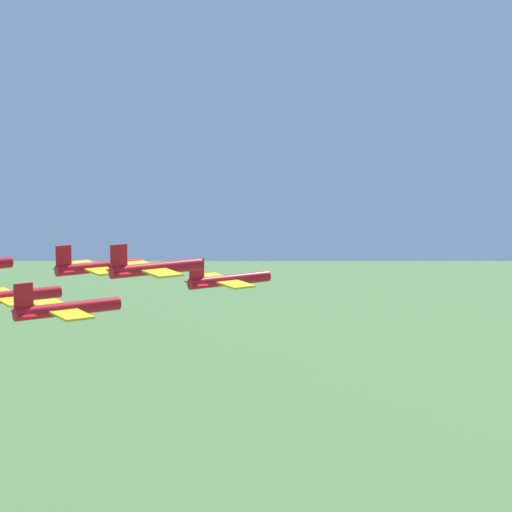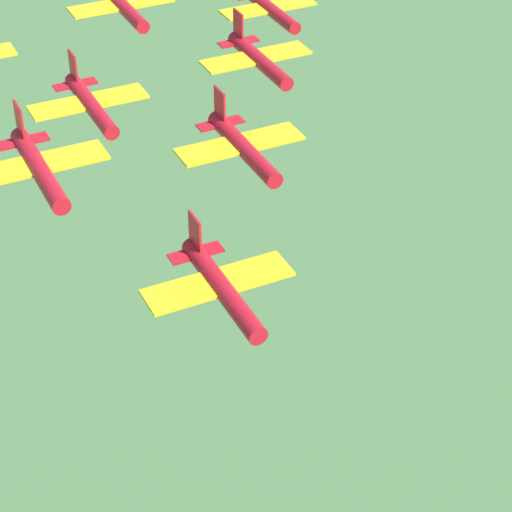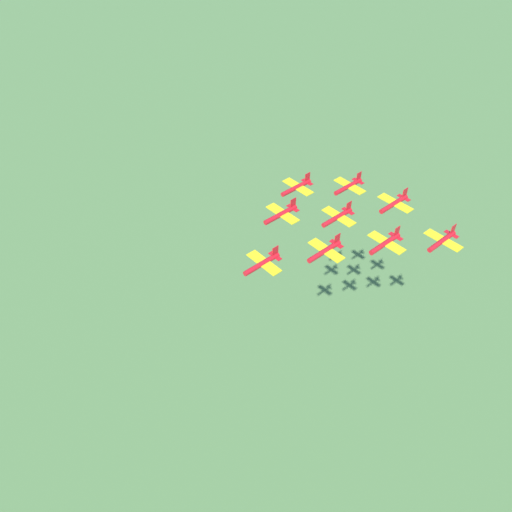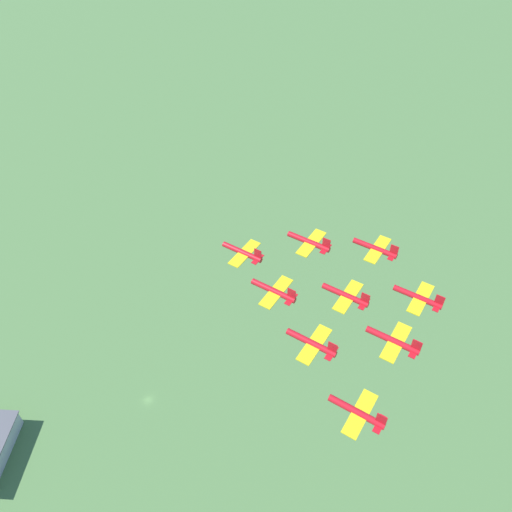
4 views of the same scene
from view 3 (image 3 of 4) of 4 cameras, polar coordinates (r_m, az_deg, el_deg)
The scene contains 9 objects.
jet_0 at distance 124.58m, azimuth 0.81°, elevation -0.81°, with size 10.46×10.68×3.72m.
jet_1 at distance 126.84m, azimuth 7.95°, elevation 0.62°, with size 10.46×10.68×3.72m.
jet_2 at distance 133.92m, azimuth 2.96°, elevation 4.84°, with size 10.46×10.68×3.72m.
jet_3 at distance 132.01m, azimuth 14.62°, elevation 1.47°, with size 10.46×10.68×3.72m.
jet_4 at distance 139.79m, azimuth 9.37°, elevation 4.46°, with size 10.46×10.68×3.72m.
jet_5 at distance 147.57m, azimuth 4.73°, elevation 7.87°, with size 10.46×10.68×3.72m.
jet_6 at distance 139.88m, azimuth 20.56°, elevation 1.67°, with size 10.46×10.68×3.72m.
jet_7 at distance 144.02m, azimuth 15.57°, elevation 5.83°, with size 10.46×10.68×3.72m.
jet_8 at distance 152.89m, azimuth 10.59°, elevation 7.88°, with size 10.46×10.68×3.72m.
Camera 3 is at (-68.76, 33.47, 226.04)m, focal length 35.00 mm.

